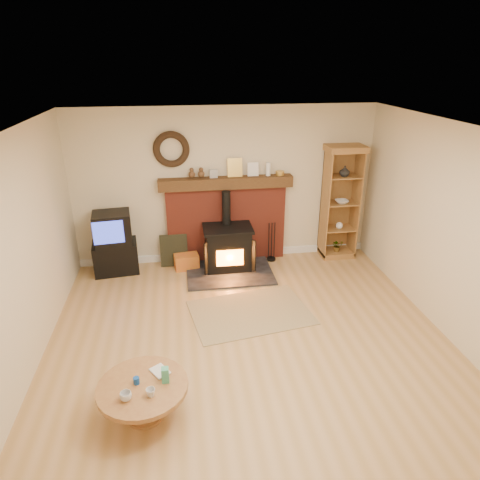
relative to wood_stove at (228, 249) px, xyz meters
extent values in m
plane|color=#A97F46|center=(0.02, -2.27, -0.36)|extent=(5.50, 5.50, 0.00)
cube|color=beige|center=(0.02, 0.48, 0.94)|extent=(5.00, 0.02, 2.60)
cube|color=beige|center=(-2.48, -2.27, 0.94)|extent=(0.02, 5.50, 2.60)
cube|color=beige|center=(2.52, -2.27, 0.94)|extent=(0.02, 5.50, 2.60)
cube|color=white|center=(0.02, -2.27, 2.24)|extent=(5.00, 5.50, 0.02)
cube|color=white|center=(0.02, 0.46, -0.30)|extent=(5.00, 0.04, 0.12)
torus|color=black|center=(-0.83, 0.42, 1.59)|extent=(0.57, 0.11, 0.57)
cube|color=maroon|center=(0.02, 0.40, 0.29)|extent=(2.00, 0.15, 1.30)
cube|color=#392012|center=(0.02, 0.37, 1.03)|extent=(2.20, 0.22, 0.18)
cube|color=#999999|center=(-0.18, 0.38, 1.19)|extent=(0.13, 0.05, 0.14)
cube|color=gold|center=(0.17, 0.40, 1.27)|extent=(0.24, 0.06, 0.30)
cube|color=white|center=(0.47, 0.40, 1.23)|extent=(0.18, 0.05, 0.22)
cylinder|color=white|center=(0.72, 0.38, 1.23)|extent=(0.08, 0.08, 0.22)
cylinder|color=gold|center=(0.92, 0.38, 1.15)|extent=(0.14, 0.14, 0.07)
cube|color=black|center=(0.00, -0.17, -0.35)|extent=(1.40, 1.00, 0.03)
cube|color=black|center=(0.00, 0.03, 0.00)|extent=(0.72, 0.52, 0.67)
cube|color=black|center=(0.00, 0.03, 0.36)|extent=(0.80, 0.57, 0.04)
cylinder|color=black|center=(0.00, 0.18, 0.66)|extent=(0.14, 0.14, 0.56)
cube|color=orange|center=(0.00, -0.24, -0.04)|extent=(0.43, 0.02, 0.27)
cube|color=black|center=(-0.33, -0.18, -0.02)|extent=(0.17, 0.23, 0.54)
cube|color=black|center=(0.33, -0.18, -0.02)|extent=(0.17, 0.23, 0.54)
cube|color=brown|center=(0.14, -1.38, -0.36)|extent=(1.76, 1.35, 0.01)
cube|color=black|center=(-1.83, 0.20, -0.11)|extent=(0.75, 0.56, 0.51)
cube|color=black|center=(-1.83, 0.20, 0.41)|extent=(0.63, 0.55, 0.51)
cube|color=#2A3BBA|center=(-1.86, -0.05, 0.43)|extent=(0.46, 0.07, 0.37)
cube|color=brown|center=(1.97, 0.26, -0.31)|extent=(0.57, 0.41, 0.10)
cube|color=brown|center=(1.97, 0.45, 0.60)|extent=(0.57, 0.02, 1.81)
cube|color=brown|center=(1.70, 0.26, 0.60)|extent=(0.02, 0.41, 1.81)
cube|color=brown|center=(2.25, 0.26, 0.60)|extent=(0.02, 0.41, 1.81)
cube|color=brown|center=(1.97, 0.26, 1.55)|extent=(0.63, 0.45, 0.10)
cube|color=brown|center=(1.97, 0.26, 0.16)|extent=(0.53, 0.37, 0.02)
cube|color=brown|center=(1.97, 0.26, 0.62)|extent=(0.53, 0.37, 0.02)
cube|color=brown|center=(1.97, 0.26, 1.09)|extent=(0.53, 0.37, 0.02)
imported|color=white|center=(1.97, 0.21, 1.19)|extent=(0.17, 0.17, 0.18)
imported|color=white|center=(1.97, 0.21, 0.66)|extent=(0.22, 0.22, 0.05)
sphere|color=white|center=(1.97, 0.21, 0.23)|extent=(0.12, 0.12, 0.12)
imported|color=#47A480|center=(1.97, 0.21, -0.15)|extent=(0.20, 0.17, 0.22)
cube|color=gold|center=(-0.69, 0.13, -0.24)|extent=(0.43, 0.30, 0.25)
cube|color=black|center=(-0.89, 0.28, -0.09)|extent=(0.46, 0.12, 0.55)
cylinder|color=black|center=(0.78, 0.23, -0.34)|extent=(0.16, 0.16, 0.04)
cylinder|color=black|center=(0.73, 0.23, -0.01)|extent=(0.02, 0.02, 0.70)
cylinder|color=black|center=(0.78, 0.23, -0.01)|extent=(0.02, 0.02, 0.70)
cylinder|color=black|center=(0.83, 0.23, -0.01)|extent=(0.02, 0.02, 0.70)
cylinder|color=brown|center=(-1.21, -3.04, -0.35)|extent=(0.39, 0.39, 0.03)
cylinder|color=brown|center=(-1.21, -3.04, -0.19)|extent=(0.14, 0.14, 0.30)
cylinder|color=brown|center=(-1.21, -3.04, -0.01)|extent=(0.88, 0.88, 0.05)
imported|color=white|center=(-1.34, -3.22, 0.06)|extent=(0.11, 0.11, 0.09)
imported|color=white|center=(-1.12, -3.20, 0.06)|extent=(0.09, 0.09, 0.08)
imported|color=#4C331E|center=(-1.10, -2.92, 0.03)|extent=(0.15, 0.20, 0.02)
cylinder|color=#104299|center=(-1.26, -3.01, 0.05)|extent=(0.06, 0.06, 0.07)
cube|color=#47A480|center=(-0.98, -3.02, 0.10)|extent=(0.07, 0.07, 0.16)
camera|label=1|loc=(-0.75, -6.37, 2.94)|focal=32.00mm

